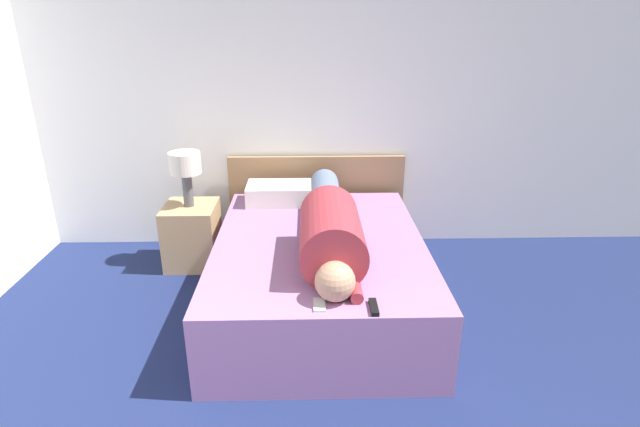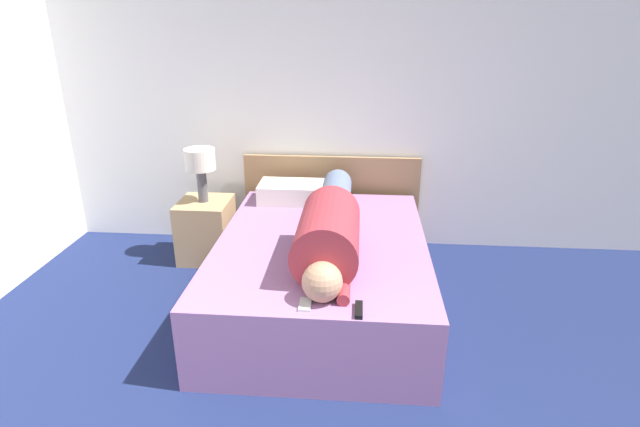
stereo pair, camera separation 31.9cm
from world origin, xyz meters
The scene contains 9 objects.
wall_back centered at (0.00, 3.80, 1.30)m, with size 6.28×0.06×2.60m.
bed centered at (-0.17, 2.65, 0.26)m, with size 1.42×1.94×0.51m.
headboard centered at (-0.17, 3.73, 0.41)m, with size 1.54×0.04×0.81m.
nightstand centered at (-1.21, 3.33, 0.26)m, with size 0.42×0.45×0.51m.
table_lamp centered at (-1.21, 3.33, 0.84)m, with size 0.25×0.25×0.44m.
person_lying centered at (-0.11, 2.51, 0.67)m, with size 0.38×1.82×0.38m.
pillow_near_headboard centered at (-0.47, 3.40, 0.59)m, with size 0.56×0.33×0.15m.
tv_remote centered at (0.09, 1.76, 0.52)m, with size 0.04×0.15×0.02m.
cell_phone centered at (-0.19, 1.80, 0.52)m, with size 0.06×0.13×0.01m.
Camera 1 is at (-0.25, -0.47, 1.93)m, focal length 28.00 mm.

